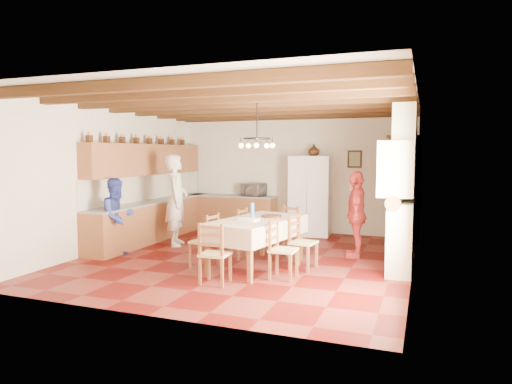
% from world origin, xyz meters
% --- Properties ---
extents(floor, '(6.00, 6.50, 0.02)m').
position_xyz_m(floor, '(0.00, 0.00, -0.01)').
color(floor, '#4F0C0A').
rests_on(floor, ground).
extents(ceiling, '(6.00, 6.50, 0.02)m').
position_xyz_m(ceiling, '(0.00, 0.00, 3.01)').
color(ceiling, beige).
rests_on(ceiling, ground).
extents(wall_back, '(6.00, 0.02, 3.00)m').
position_xyz_m(wall_back, '(0.00, 3.26, 1.50)').
color(wall_back, '#F1E7CF').
rests_on(wall_back, ground).
extents(wall_front, '(6.00, 0.02, 3.00)m').
position_xyz_m(wall_front, '(0.00, -3.26, 1.50)').
color(wall_front, '#F1E7CF').
rests_on(wall_front, ground).
extents(wall_left, '(0.02, 6.50, 3.00)m').
position_xyz_m(wall_left, '(-3.01, 0.00, 1.50)').
color(wall_left, '#F1E7CF').
rests_on(wall_left, ground).
extents(wall_right, '(0.02, 6.50, 3.00)m').
position_xyz_m(wall_right, '(3.01, 0.00, 1.50)').
color(wall_right, '#F1E7CF').
rests_on(wall_right, ground).
extents(ceiling_beams, '(6.00, 6.30, 0.16)m').
position_xyz_m(ceiling_beams, '(0.00, 0.00, 2.91)').
color(ceiling_beams, '#3B200E').
rests_on(ceiling_beams, ground).
extents(lower_cabinets_left, '(0.60, 4.30, 0.86)m').
position_xyz_m(lower_cabinets_left, '(-2.70, 1.05, 0.43)').
color(lower_cabinets_left, brown).
rests_on(lower_cabinets_left, ground).
extents(lower_cabinets_back, '(2.30, 0.60, 0.86)m').
position_xyz_m(lower_cabinets_back, '(-1.55, 2.95, 0.43)').
color(lower_cabinets_back, brown).
rests_on(lower_cabinets_back, ground).
extents(countertop_left, '(0.62, 4.30, 0.04)m').
position_xyz_m(countertop_left, '(-2.70, 1.05, 0.88)').
color(countertop_left, slate).
rests_on(countertop_left, lower_cabinets_left).
extents(countertop_back, '(2.34, 0.62, 0.04)m').
position_xyz_m(countertop_back, '(-1.55, 2.95, 0.88)').
color(countertop_back, slate).
rests_on(countertop_back, lower_cabinets_back).
extents(backsplash_left, '(0.03, 4.30, 0.60)m').
position_xyz_m(backsplash_left, '(-2.98, 1.05, 1.20)').
color(backsplash_left, beige).
rests_on(backsplash_left, ground).
extents(backsplash_back, '(2.30, 0.03, 0.60)m').
position_xyz_m(backsplash_back, '(-1.55, 3.23, 1.20)').
color(backsplash_back, beige).
rests_on(backsplash_back, ground).
extents(upper_cabinets, '(0.35, 4.20, 0.70)m').
position_xyz_m(upper_cabinets, '(-2.83, 1.05, 1.85)').
color(upper_cabinets, brown).
rests_on(upper_cabinets, ground).
extents(fireplace, '(0.56, 1.60, 2.80)m').
position_xyz_m(fireplace, '(2.72, 0.20, 1.40)').
color(fireplace, beige).
rests_on(fireplace, ground).
extents(wall_picture, '(0.34, 0.03, 0.42)m').
position_xyz_m(wall_picture, '(1.55, 3.23, 1.85)').
color(wall_picture, '#321C14').
rests_on(wall_picture, ground).
extents(refrigerator, '(1.01, 0.85, 1.93)m').
position_xyz_m(refrigerator, '(0.55, 2.91, 0.96)').
color(refrigerator, white).
rests_on(refrigerator, floor).
extents(hutch, '(0.70, 1.36, 2.36)m').
position_xyz_m(hutch, '(2.75, 2.30, 1.18)').
color(hutch, '#33180B').
rests_on(hutch, floor).
extents(dining_table, '(1.37, 2.13, 0.86)m').
position_xyz_m(dining_table, '(0.44, -0.57, 0.78)').
color(dining_table, beige).
rests_on(dining_table, floor).
extents(chandelier, '(0.47, 0.47, 0.03)m').
position_xyz_m(chandelier, '(0.44, -0.57, 2.25)').
color(chandelier, black).
rests_on(chandelier, ground).
extents(chair_left_near, '(0.44, 0.46, 0.96)m').
position_xyz_m(chair_left_near, '(-0.43, -0.87, 0.48)').
color(chair_left_near, brown).
rests_on(chair_left_near, floor).
extents(chair_left_far, '(0.43, 0.45, 0.96)m').
position_xyz_m(chair_left_far, '(-0.24, 0.02, 0.48)').
color(chair_left_far, brown).
rests_on(chair_left_far, floor).
extents(chair_right_near, '(0.40, 0.42, 0.96)m').
position_xyz_m(chair_right_near, '(1.08, -1.06, 0.48)').
color(chair_right_near, brown).
rests_on(chair_right_near, floor).
extents(chair_right_far, '(0.47, 0.49, 0.96)m').
position_xyz_m(chair_right_far, '(1.22, -0.35, 0.48)').
color(chair_right_far, brown).
rests_on(chair_right_far, floor).
extents(chair_end_near, '(0.44, 0.42, 0.96)m').
position_xyz_m(chair_end_near, '(0.18, -1.70, 0.48)').
color(chair_end_near, brown).
rests_on(chair_end_near, floor).
extents(chair_end_far, '(0.54, 0.52, 0.96)m').
position_xyz_m(chair_end_far, '(0.61, 0.60, 0.48)').
color(chair_end_far, brown).
rests_on(chair_end_far, floor).
extents(person_man, '(0.71, 0.85, 1.97)m').
position_xyz_m(person_man, '(-1.87, 0.66, 0.99)').
color(person_man, white).
rests_on(person_man, floor).
extents(person_woman_blue, '(0.76, 0.87, 1.53)m').
position_xyz_m(person_woman_blue, '(-2.42, -0.65, 0.76)').
color(person_woman_blue, '#303E9B').
rests_on(person_woman_blue, floor).
extents(person_woman_red, '(0.51, 1.01, 1.66)m').
position_xyz_m(person_woman_red, '(1.94, 0.86, 0.83)').
color(person_woman_red, red).
rests_on(person_woman_red, floor).
extents(microwave, '(0.67, 0.54, 0.32)m').
position_xyz_m(microwave, '(-0.96, 2.95, 1.06)').
color(microwave, silver).
rests_on(microwave, countertop_back).
extents(fridge_vase, '(0.30, 0.30, 0.29)m').
position_xyz_m(fridge_vase, '(0.62, 2.91, 2.07)').
color(fridge_vase, '#33180B').
rests_on(fridge_vase, refrigerator).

